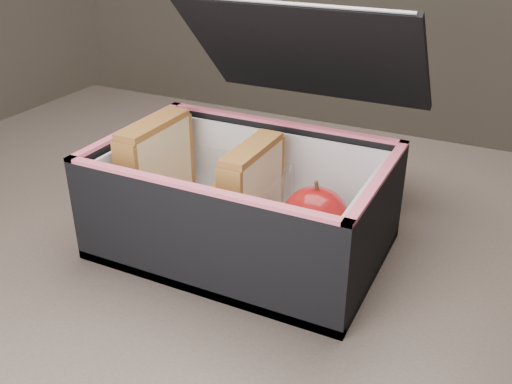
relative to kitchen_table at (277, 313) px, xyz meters
The scene contains 8 objects.
kitchen_table is the anchor object (origin of this frame).
lunch_bag 0.16m from the kitchen_table, 164.43° to the right, with size 0.29×0.33×0.25m.
plastic_tub 0.16m from the kitchen_table, 169.89° to the right, with size 0.17×0.12×0.07m, color white, non-canonical shape.
sandwich_left 0.22m from the kitchen_table, behind, with size 0.03×0.10×0.11m.
sandwich_right 0.16m from the kitchen_table, 148.72° to the right, with size 0.03×0.09×0.11m.
carrot_sticks 0.15m from the kitchen_table, behind, with size 0.05×0.14×0.03m.
paper_napkin 0.12m from the kitchen_table, ahead, with size 0.08×0.08×0.01m, color white.
red_apple 0.15m from the kitchen_table, 11.96° to the right, with size 0.09×0.09×0.07m.
Camera 1 is at (0.21, -0.48, 1.09)m, focal length 40.00 mm.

